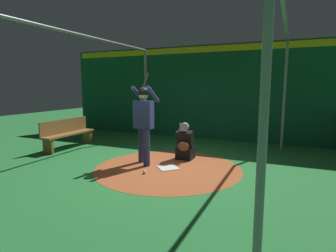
{
  "coord_description": "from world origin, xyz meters",
  "views": [
    {
      "loc": [
        5.45,
        2.44,
        1.82
      ],
      "look_at": [
        0.0,
        0.0,
        0.95
      ],
      "focal_mm": 29.65,
      "sensor_mm": 36.0,
      "label": 1
    }
  ],
  "objects_px": {
    "baseball_0": "(145,172)",
    "home_plate": "(168,168)",
    "bench": "(68,133)",
    "catcher": "(185,145)",
    "batter": "(144,118)"
  },
  "relations": [
    {
      "from": "catcher",
      "to": "bench",
      "type": "height_order",
      "value": "catcher"
    },
    {
      "from": "bench",
      "to": "baseball_0",
      "type": "distance_m",
      "value": 3.49
    },
    {
      "from": "catcher",
      "to": "home_plate",
      "type": "bearing_deg",
      "value": -4.85
    },
    {
      "from": "home_plate",
      "to": "baseball_0",
      "type": "xyz_separation_m",
      "value": [
        0.57,
        -0.28,
        0.03
      ]
    },
    {
      "from": "batter",
      "to": "home_plate",
      "type": "bearing_deg",
      "value": 81.75
    },
    {
      "from": "batter",
      "to": "baseball_0",
      "type": "relative_size",
      "value": 28.76
    },
    {
      "from": "home_plate",
      "to": "baseball_0",
      "type": "relative_size",
      "value": 5.68
    },
    {
      "from": "catcher",
      "to": "baseball_0",
      "type": "height_order",
      "value": "catcher"
    },
    {
      "from": "home_plate",
      "to": "bench",
      "type": "distance_m",
      "value": 3.61
    },
    {
      "from": "home_plate",
      "to": "baseball_0",
      "type": "distance_m",
      "value": 0.64
    },
    {
      "from": "bench",
      "to": "baseball_0",
      "type": "xyz_separation_m",
      "value": [
        1.23,
        3.24,
        -0.41
      ]
    },
    {
      "from": "baseball_0",
      "to": "home_plate",
      "type": "bearing_deg",
      "value": 153.76
    },
    {
      "from": "baseball_0",
      "to": "batter",
      "type": "bearing_deg",
      "value": -150.62
    },
    {
      "from": "batter",
      "to": "catcher",
      "type": "height_order",
      "value": "batter"
    },
    {
      "from": "home_plate",
      "to": "bench",
      "type": "relative_size",
      "value": 0.23
    }
  ]
}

